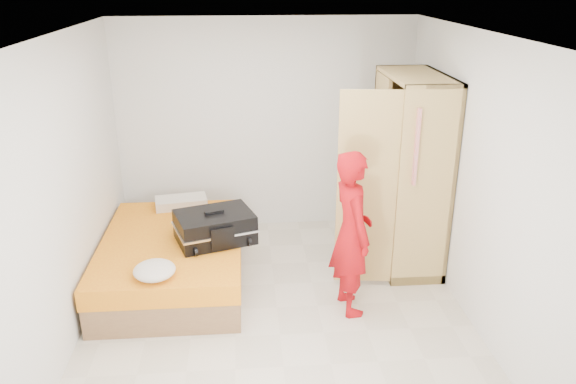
{
  "coord_description": "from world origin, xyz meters",
  "views": [
    {
      "loc": [
        -0.27,
        -4.69,
        3.05
      ],
      "look_at": [
        0.15,
        0.54,
        1.0
      ],
      "focal_mm": 35.0,
      "sensor_mm": 36.0,
      "label": 1
    }
  ],
  "objects": [
    {
      "name": "bed",
      "position": [
        -1.05,
        0.6,
        0.25
      ],
      "size": [
        1.42,
        2.02,
        0.5
      ],
      "color": "brown",
      "rests_on": "ground"
    },
    {
      "name": "round_cushion",
      "position": [
        -1.11,
        -0.19,
        0.57
      ],
      "size": [
        0.38,
        0.38,
        0.14
      ],
      "primitive_type": "ellipsoid",
      "color": "white",
      "rests_on": "bed"
    },
    {
      "name": "suitcase",
      "position": [
        -0.59,
        0.52,
        0.65
      ],
      "size": [
        0.9,
        0.77,
        0.33
      ],
      "rotation": [
        0.0,
        0.0,
        0.32
      ],
      "color": "black",
      "rests_on": "bed"
    },
    {
      "name": "person",
      "position": [
        0.7,
        -0.04,
        0.8
      ],
      "size": [
        0.47,
        0.64,
        1.6
      ],
      "primitive_type": "imported",
      "rotation": [
        0.0,
        0.0,
        1.73
      ],
      "color": "#BA0C0B",
      "rests_on": "ground"
    },
    {
      "name": "wardrobe",
      "position": [
        1.45,
        0.86,
        1.0
      ],
      "size": [
        1.17,
        1.2,
        2.1
      ],
      "color": "tan",
      "rests_on": "ground"
    },
    {
      "name": "room",
      "position": [
        0.0,
        0.0,
        1.3
      ],
      "size": [
        4.0,
        4.02,
        2.6
      ],
      "color": "beige",
      "rests_on": "ground"
    },
    {
      "name": "pillow",
      "position": [
        -1.03,
        1.45,
        0.55
      ],
      "size": [
        0.63,
        0.39,
        0.11
      ],
      "primitive_type": "cube",
      "rotation": [
        0.0,
        0.0,
        0.17
      ],
      "color": "white",
      "rests_on": "bed"
    }
  ]
}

